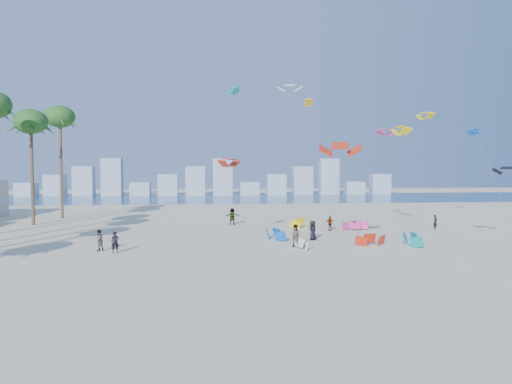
{
  "coord_description": "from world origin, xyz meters",
  "views": [
    {
      "loc": [
        -0.91,
        -26.34,
        6.95
      ],
      "look_at": [
        3.0,
        16.0,
        4.5
      ],
      "focal_mm": 33.09,
      "sensor_mm": 36.0,
      "label": 1
    }
  ],
  "objects": [
    {
      "name": "kitesurfer_near",
      "position": [
        -8.59,
        11.41,
        0.85
      ],
      "size": [
        0.72,
        0.59,
        1.71
      ],
      "primitive_type": "imported",
      "rotation": [
        0.0,
        0.0,
        0.33
      ],
      "color": "black",
      "rests_on": "ground"
    },
    {
      "name": "grounded_kites",
      "position": [
        10.98,
        17.13,
        0.48
      ],
      "size": [
        13.04,
        15.69,
        1.04
      ],
      "color": "white",
      "rests_on": "ground"
    },
    {
      "name": "ocean",
      "position": [
        0.0,
        72.0,
        0.01
      ],
      "size": [
        220.0,
        220.0,
        0.0
      ],
      "primitive_type": "plane",
      "color": "navy",
      "rests_on": "ground"
    },
    {
      "name": "kitesurfer_mid",
      "position": [
        6.03,
        12.81,
        0.96
      ],
      "size": [
        1.17,
        1.07,
        1.93
      ],
      "primitive_type": "imported",
      "rotation": [
        0.0,
        0.0,
        2.68
      ],
      "color": "gray",
      "rests_on": "ground"
    },
    {
      "name": "distant_skyline",
      "position": [
        -1.19,
        82.0,
        3.09
      ],
      "size": [
        85.0,
        3.0,
        8.4
      ],
      "color": "#9EADBF",
      "rests_on": "ground"
    },
    {
      "name": "flying_kites",
      "position": [
        13.94,
        25.1,
        12.41
      ],
      "size": [
        33.39,
        32.26,
        18.02
      ],
      "color": "red",
      "rests_on": "ground"
    },
    {
      "name": "kitesurfers_far",
      "position": [
        7.14,
        19.3,
        0.88
      ],
      "size": [
        36.67,
        20.63,
        1.93
      ],
      "color": "black",
      "rests_on": "ground"
    },
    {
      "name": "ground",
      "position": [
        0.0,
        0.0,
        0.0
      ],
      "size": [
        220.0,
        220.0,
        0.0
      ],
      "primitive_type": "plane",
      "color": "beige",
      "rests_on": "ground"
    }
  ]
}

